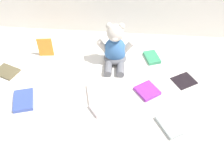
% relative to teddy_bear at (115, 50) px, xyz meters
% --- Properties ---
extents(ground_plane, '(3.20, 3.20, 0.00)m').
position_rel_teddy_bear_xyz_m(ground_plane, '(0.01, -0.16, -0.09)').
color(ground_plane, silver).
extents(teddy_bear, '(0.20, 0.18, 0.24)m').
position_rel_teddy_bear_xyz_m(teddy_bear, '(0.00, 0.00, 0.00)').
color(teddy_bear, '#3F72B2').
rests_on(teddy_bear, ground_plane).
extents(book_case_0, '(0.08, 0.02, 0.11)m').
position_rel_teddy_bear_xyz_m(book_case_0, '(-0.39, 0.03, -0.03)').
color(book_case_0, orange).
rests_on(book_case_0, ground_plane).
extents(book_case_1, '(0.14, 0.14, 0.02)m').
position_rel_teddy_bear_xyz_m(book_case_1, '(0.17, -0.20, -0.08)').
color(book_case_1, purple).
rests_on(book_case_1, ground_plane).
extents(book_case_2, '(0.12, 0.15, 0.02)m').
position_rel_teddy_bear_xyz_m(book_case_2, '(-0.40, -0.32, -0.08)').
color(book_case_2, '#3C52A9').
rests_on(book_case_2, ground_plane).
extents(book_case_3, '(0.14, 0.14, 0.01)m').
position_rel_teddy_bear_xyz_m(book_case_3, '(0.36, -0.11, -0.09)').
color(book_case_3, black).
rests_on(book_case_3, ground_plane).
extents(book_case_4, '(0.12, 0.14, 0.02)m').
position_rel_teddy_bear_xyz_m(book_case_4, '(0.26, -0.40, -0.08)').
color(book_case_4, '#9DA7A4').
rests_on(book_case_4, ground_plane).
extents(book_case_5, '(0.10, 0.12, 0.02)m').
position_rel_teddy_bear_xyz_m(book_case_5, '(0.20, 0.05, -0.08)').
color(book_case_5, '#349161').
rests_on(book_case_5, ground_plane).
extents(book_case_6, '(0.14, 0.12, 0.01)m').
position_rel_teddy_bear_xyz_m(book_case_6, '(-0.56, -0.13, -0.08)').
color(book_case_6, brown).
rests_on(book_case_6, ground_plane).
extents(book_case_7, '(0.12, 0.15, 0.02)m').
position_rel_teddy_bear_xyz_m(book_case_7, '(-0.06, -0.24, -0.08)').
color(book_case_7, white).
rests_on(book_case_7, ground_plane).
extents(book_case_8, '(0.12, 0.12, 0.02)m').
position_rel_teddy_bear_xyz_m(book_case_8, '(-0.03, -0.33, -0.08)').
color(book_case_8, white).
rests_on(book_case_8, ground_plane).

